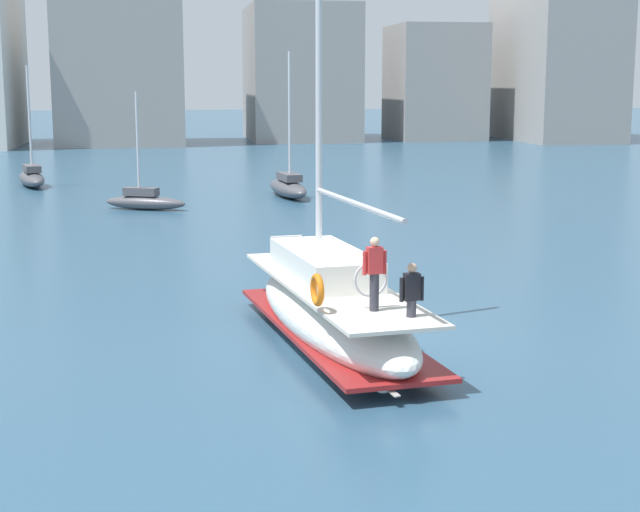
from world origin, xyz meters
TOP-DOWN VIEW (x-y plane):
  - ground_plane at (0.00, 0.00)m, footprint 400.00×400.00m
  - main_sailboat at (-1.23, -0.53)m, footprint 3.64×9.83m
  - moored_sloop_near at (-6.14, 25.49)m, footprint 4.27×2.68m
  - moored_catamaran at (1.52, 29.65)m, footprint 2.13×5.87m
  - moored_cutter_right at (-13.05, 37.57)m, footprint 2.63×5.78m
  - seagull at (-0.93, -5.00)m, footprint 0.50×0.89m
  - waterfront_buildings at (-2.52, 79.14)m, footprint 84.29×22.07m

SIDE VIEW (x-z plane):
  - ground_plane at x=0.00m, z-range 0.00..0.00m
  - seagull at x=-0.93m, z-range 0.19..0.35m
  - moored_sloop_near at x=-6.14m, z-range -2.41..3.35m
  - moored_cutter_right at x=-13.05m, z-range -3.01..4.17m
  - moored_catamaran at x=1.52m, z-range -3.31..4.50m
  - main_sailboat at x=-1.23m, z-range -4.97..6.77m
  - waterfront_buildings at x=-2.52m, z-range -1.60..20.01m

